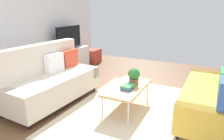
{
  "coord_description": "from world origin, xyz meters",
  "views": [
    {
      "loc": [
        -3.0,
        -1.21,
        1.74
      ],
      "look_at": [
        0.25,
        0.42,
        0.65
      ],
      "focal_mm": 32.84,
      "sensor_mm": 36.0,
      "label": 1
    }
  ],
  "objects_px": {
    "storage_trunk": "(93,56)",
    "tv": "(69,38)",
    "table_book_0": "(128,88)",
    "couch_beige": "(51,79)",
    "vase_1": "(58,49)",
    "coffee_table": "(127,88)",
    "bottle_0": "(65,46)",
    "couch_green": "(217,94)",
    "vase_0": "(53,49)",
    "potted_plant": "(134,76)",
    "tv_console": "(70,60)"
  },
  "relations": [
    {
      "from": "couch_beige",
      "to": "vase_0",
      "type": "height_order",
      "value": "couch_beige"
    },
    {
      "from": "vase_0",
      "to": "vase_1",
      "type": "relative_size",
      "value": 1.31
    },
    {
      "from": "couch_beige",
      "to": "bottle_0",
      "type": "height_order",
      "value": "couch_beige"
    },
    {
      "from": "storage_trunk",
      "to": "bottle_0",
      "type": "xyz_separation_m",
      "value": [
        -1.32,
        0.06,
        0.54
      ]
    },
    {
      "from": "potted_plant",
      "to": "vase_1",
      "type": "relative_size",
      "value": 2.23
    },
    {
      "from": "couch_beige",
      "to": "coffee_table",
      "type": "distance_m",
      "value": 1.47
    },
    {
      "from": "coffee_table",
      "to": "table_book_0",
      "type": "height_order",
      "value": "table_book_0"
    },
    {
      "from": "storage_trunk",
      "to": "potted_plant",
      "type": "bearing_deg",
      "value": -135.47
    },
    {
      "from": "couch_beige",
      "to": "table_book_0",
      "type": "bearing_deg",
      "value": 103.3
    },
    {
      "from": "coffee_table",
      "to": "vase_1",
      "type": "distance_m",
      "value": 2.68
    },
    {
      "from": "vase_0",
      "to": "couch_green",
      "type": "bearing_deg",
      "value": -98.67
    },
    {
      "from": "bottle_0",
      "to": "vase_0",
      "type": "bearing_deg",
      "value": 165.9
    },
    {
      "from": "tv",
      "to": "storage_trunk",
      "type": "relative_size",
      "value": 1.92
    },
    {
      "from": "couch_green",
      "to": "tv",
      "type": "xyz_separation_m",
      "value": [
        1.17,
        3.79,
        0.51
      ]
    },
    {
      "from": "potted_plant",
      "to": "vase_1",
      "type": "height_order",
      "value": "vase_1"
    },
    {
      "from": "table_book_0",
      "to": "coffee_table",
      "type": "bearing_deg",
      "value": 27.47
    },
    {
      "from": "vase_1",
      "to": "tv_console",
      "type": "bearing_deg",
      "value": -7.15
    },
    {
      "from": "potted_plant",
      "to": "table_book_0",
      "type": "xyz_separation_m",
      "value": [
        -0.25,
        0.02,
        -0.15
      ]
    },
    {
      "from": "tv",
      "to": "bottle_0",
      "type": "height_order",
      "value": "tv"
    },
    {
      "from": "couch_green",
      "to": "vase_0",
      "type": "relative_size",
      "value": 10.5
    },
    {
      "from": "tv_console",
      "to": "bottle_0",
      "type": "xyz_separation_m",
      "value": [
        -0.22,
        -0.04,
        0.44
      ]
    },
    {
      "from": "tv_console",
      "to": "potted_plant",
      "type": "relative_size",
      "value": 4.53
    },
    {
      "from": "couch_green",
      "to": "tv_console",
      "type": "height_order",
      "value": "couch_green"
    },
    {
      "from": "vase_1",
      "to": "bottle_0",
      "type": "bearing_deg",
      "value": -26.95
    },
    {
      "from": "tv_console",
      "to": "vase_1",
      "type": "relative_size",
      "value": 10.09
    },
    {
      "from": "tv_console",
      "to": "vase_0",
      "type": "bearing_deg",
      "value": 175.07
    },
    {
      "from": "tv_console",
      "to": "potted_plant",
      "type": "bearing_deg",
      "value": -117.89
    },
    {
      "from": "tv",
      "to": "potted_plant",
      "type": "relative_size",
      "value": 3.24
    },
    {
      "from": "potted_plant",
      "to": "bottle_0",
      "type": "xyz_separation_m",
      "value": [
        1.08,
        2.42,
        0.17
      ]
    },
    {
      "from": "coffee_table",
      "to": "tv",
      "type": "xyz_separation_m",
      "value": [
        1.45,
        2.37,
        0.56
      ]
    },
    {
      "from": "coffee_table",
      "to": "tv_console",
      "type": "relative_size",
      "value": 0.79
    },
    {
      "from": "couch_green",
      "to": "bottle_0",
      "type": "relative_size",
      "value": 8.25
    },
    {
      "from": "couch_green",
      "to": "vase_1",
      "type": "relative_size",
      "value": 13.8
    },
    {
      "from": "couch_green",
      "to": "storage_trunk",
      "type": "relative_size",
      "value": 3.68
    },
    {
      "from": "coffee_table",
      "to": "storage_trunk",
      "type": "xyz_separation_m",
      "value": [
        2.55,
        2.29,
        -0.17
      ]
    },
    {
      "from": "tv_console",
      "to": "vase_0",
      "type": "relative_size",
      "value": 7.68
    },
    {
      "from": "couch_beige",
      "to": "vase_1",
      "type": "xyz_separation_m",
      "value": [
        1.43,
        1.02,
        0.26
      ]
    },
    {
      "from": "tv_console",
      "to": "vase_0",
      "type": "distance_m",
      "value": 0.71
    },
    {
      "from": "tv",
      "to": "couch_beige",
      "type": "bearing_deg",
      "value": -152.51
    },
    {
      "from": "storage_trunk",
      "to": "tv",
      "type": "bearing_deg",
      "value": 175.84
    },
    {
      "from": "coffee_table",
      "to": "tv",
      "type": "bearing_deg",
      "value": 58.56
    },
    {
      "from": "potted_plant",
      "to": "storage_trunk",
      "type": "bearing_deg",
      "value": 44.53
    },
    {
      "from": "storage_trunk",
      "to": "table_book_0",
      "type": "distance_m",
      "value": 3.55
    },
    {
      "from": "coffee_table",
      "to": "bottle_0",
      "type": "relative_size",
      "value": 4.74
    },
    {
      "from": "coffee_table",
      "to": "vase_0",
      "type": "distance_m",
      "value": 2.62
    },
    {
      "from": "tv_console",
      "to": "vase_1",
      "type": "bearing_deg",
      "value": 172.85
    },
    {
      "from": "potted_plant",
      "to": "bottle_0",
      "type": "height_order",
      "value": "bottle_0"
    },
    {
      "from": "couch_beige",
      "to": "storage_trunk",
      "type": "distance_m",
      "value": 3.07
    },
    {
      "from": "couch_beige",
      "to": "vase_1",
      "type": "relative_size",
      "value": 13.96
    },
    {
      "from": "potted_plant",
      "to": "vase_1",
      "type": "xyz_separation_m",
      "value": [
        0.91,
        2.51,
        0.12
      ]
    }
  ]
}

